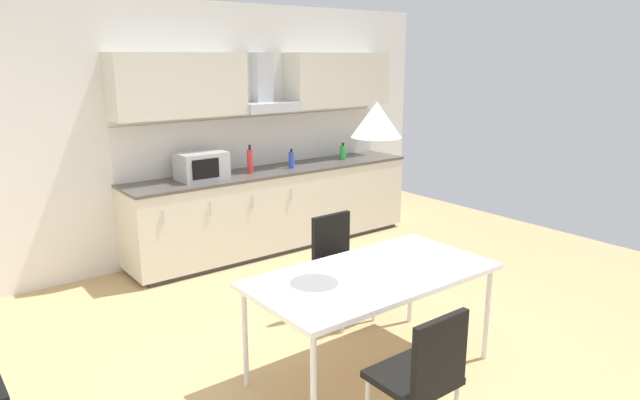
{
  "coord_description": "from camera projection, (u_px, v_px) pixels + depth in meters",
  "views": [
    {
      "loc": [
        -2.43,
        -2.75,
        2.14
      ],
      "look_at": [
        0.29,
        0.8,
        1.0
      ],
      "focal_mm": 32.0,
      "sensor_mm": 36.0,
      "label": 1
    }
  ],
  "objects": [
    {
      "name": "pendant_lamp",
      "position": [
        377.0,
        120.0,
        3.54
      ],
      "size": [
        0.32,
        0.32,
        0.22
      ],
      "primitive_type": "cone",
      "color": "silver"
    },
    {
      "name": "bottle_red",
      "position": [
        250.0,
        161.0,
        6.09
      ],
      "size": [
        0.06,
        0.06,
        0.31
      ],
      "color": "red",
      "rests_on": "kitchen_counter"
    },
    {
      "name": "kitchen_counter",
      "position": [
        276.0,
        208.0,
        6.45
      ],
      "size": [
        3.41,
        0.65,
        0.91
      ],
      "color": "#333333",
      "rests_on": "ground_plane"
    },
    {
      "name": "upper_wall_cabinets",
      "position": [
        266.0,
        83.0,
        6.22
      ],
      "size": [
        3.39,
        0.4,
        0.63
      ],
      "color": "beige"
    },
    {
      "name": "bottle_green",
      "position": [
        343.0,
        152.0,
        6.91
      ],
      "size": [
        0.08,
        0.08,
        0.2
      ],
      "color": "green",
      "rests_on": "kitchen_counter"
    },
    {
      "name": "dining_table",
      "position": [
        373.0,
        279.0,
        3.8
      ],
      "size": [
        1.67,
        0.86,
        0.73
      ],
      "color": "white",
      "rests_on": "ground_plane"
    },
    {
      "name": "chair_near_left",
      "position": [
        424.0,
        370.0,
        3.0
      ],
      "size": [
        0.4,
        0.4,
        0.87
      ],
      "color": "black",
      "rests_on": "ground_plane"
    },
    {
      "name": "wall_back",
      "position": [
        178.0,
        134.0,
        5.94
      ],
      "size": [
        6.56,
        0.1,
        2.68
      ],
      "primitive_type": "cube",
      "color": "silver",
      "rests_on": "ground_plane"
    },
    {
      "name": "microwave",
      "position": [
        202.0,
        166.0,
        5.78
      ],
      "size": [
        0.48,
        0.35,
        0.28
      ],
      "color": "#ADADB2",
      "rests_on": "kitchen_counter"
    },
    {
      "name": "backsplash_tile",
      "position": [
        260.0,
        141.0,
        6.5
      ],
      "size": [
        3.39,
        0.02,
        0.56
      ],
      "primitive_type": "cube",
      "color": "silver",
      "rests_on": "kitchen_counter"
    },
    {
      "name": "chair_far_right",
      "position": [
        339.0,
        256.0,
        4.69
      ],
      "size": [
        0.41,
        0.41,
        0.87
      ],
      "color": "black",
      "rests_on": "ground_plane"
    },
    {
      "name": "bottle_blue",
      "position": [
        291.0,
        160.0,
        6.38
      ],
      "size": [
        0.06,
        0.06,
        0.22
      ],
      "color": "blue",
      "rests_on": "kitchen_counter"
    },
    {
      "name": "ground_plane",
      "position": [
        355.0,
        364.0,
        4.08
      ],
      "size": [
        8.2,
        8.42,
        0.02
      ],
      "primitive_type": "cube",
      "color": "tan"
    }
  ]
}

